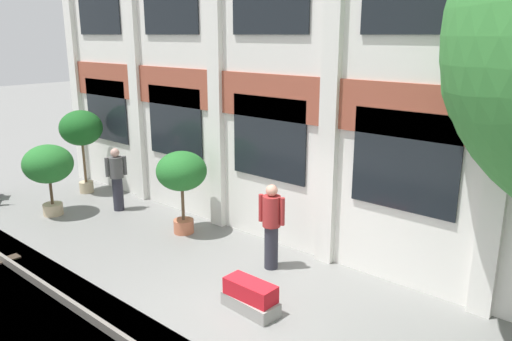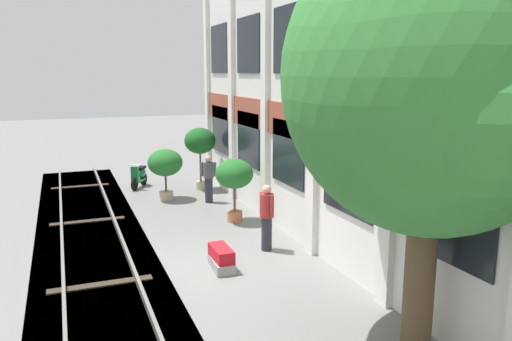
{
  "view_description": "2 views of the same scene",
  "coord_description": "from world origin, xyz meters",
  "px_view_note": "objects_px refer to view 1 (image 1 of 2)",
  "views": [
    {
      "loc": [
        4.93,
        -5.26,
        4.3
      ],
      "look_at": [
        -0.94,
        1.45,
        1.87
      ],
      "focal_mm": 35.0,
      "sensor_mm": 36.0,
      "label": 1
    },
    {
      "loc": [
        10.25,
        -3.06,
        4.34
      ],
      "look_at": [
        -0.71,
        1.25,
        2.01
      ],
      "focal_mm": 35.0,
      "sensor_mm": 36.0,
      "label": 2
    }
  ],
  "objects_px": {
    "potted_plant_tall_urn": "(48,166)",
    "potted_plant_terracotta_small": "(182,174)",
    "potted_plant_low_pan": "(81,130)",
    "resident_watching_tracks": "(117,177)",
    "potted_plant_square_trough": "(250,297)",
    "resident_by_doorway": "(271,224)"
  },
  "relations": [
    {
      "from": "potted_plant_tall_urn",
      "to": "potted_plant_terracotta_small",
      "type": "distance_m",
      "value": 3.58
    },
    {
      "from": "potted_plant_low_pan",
      "to": "resident_watching_tracks",
      "type": "distance_m",
      "value": 2.17
    },
    {
      "from": "potted_plant_square_trough",
      "to": "resident_watching_tracks",
      "type": "xyz_separation_m",
      "value": [
        -5.7,
        1.37,
        0.62
      ]
    },
    {
      "from": "resident_by_doorway",
      "to": "potted_plant_low_pan",
      "type": "bearing_deg",
      "value": -105.57
    },
    {
      "from": "potted_plant_tall_urn",
      "to": "potted_plant_square_trough",
      "type": "height_order",
      "value": "potted_plant_tall_urn"
    },
    {
      "from": "potted_plant_terracotta_small",
      "to": "potted_plant_square_trough",
      "type": "xyz_separation_m",
      "value": [
        3.32,
        -1.46,
        -1.12
      ]
    },
    {
      "from": "potted_plant_tall_urn",
      "to": "potted_plant_square_trough",
      "type": "bearing_deg",
      "value": -0.87
    },
    {
      "from": "potted_plant_terracotta_small",
      "to": "resident_by_doorway",
      "type": "xyz_separation_m",
      "value": [
        2.59,
        -0.06,
        -0.47
      ]
    },
    {
      "from": "potted_plant_terracotta_small",
      "to": "resident_watching_tracks",
      "type": "distance_m",
      "value": 2.43
    },
    {
      "from": "potted_plant_tall_urn",
      "to": "potted_plant_terracotta_small",
      "type": "bearing_deg",
      "value": 22.41
    },
    {
      "from": "potted_plant_low_pan",
      "to": "resident_watching_tracks",
      "type": "height_order",
      "value": "potted_plant_low_pan"
    },
    {
      "from": "potted_plant_tall_urn",
      "to": "potted_plant_low_pan",
      "type": "bearing_deg",
      "value": 123.9
    },
    {
      "from": "resident_watching_tracks",
      "to": "potted_plant_square_trough",
      "type": "bearing_deg",
      "value": 8.95
    },
    {
      "from": "potted_plant_terracotta_small",
      "to": "potted_plant_low_pan",
      "type": "distance_m",
      "value": 4.35
    },
    {
      "from": "resident_watching_tracks",
      "to": "potted_plant_terracotta_small",
      "type": "bearing_deg",
      "value": 24.78
    },
    {
      "from": "potted_plant_tall_urn",
      "to": "potted_plant_low_pan",
      "type": "relative_size",
      "value": 0.76
    },
    {
      "from": "potted_plant_square_trough",
      "to": "resident_by_doorway",
      "type": "bearing_deg",
      "value": 117.3
    },
    {
      "from": "potted_plant_low_pan",
      "to": "resident_watching_tracks",
      "type": "xyz_separation_m",
      "value": [
        1.95,
        -0.25,
        -0.92
      ]
    },
    {
      "from": "resident_watching_tracks",
      "to": "resident_by_doorway",
      "type": "bearing_deg",
      "value": 22.84
    },
    {
      "from": "potted_plant_terracotta_small",
      "to": "potted_plant_low_pan",
      "type": "xyz_separation_m",
      "value": [
        -4.33,
        0.15,
        0.42
      ]
    },
    {
      "from": "potted_plant_square_trough",
      "to": "resident_watching_tracks",
      "type": "bearing_deg",
      "value": 166.5
    },
    {
      "from": "potted_plant_square_trough",
      "to": "potted_plant_low_pan",
      "type": "bearing_deg",
      "value": 168.06
    }
  ]
}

